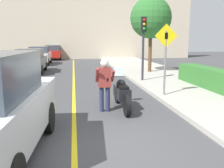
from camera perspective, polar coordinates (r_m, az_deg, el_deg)
ground_plane at (r=5.54m, az=-2.17°, el=-14.51°), size 80.00×80.00×0.00m
sidewalk_curb at (r=10.71m, az=21.58°, el=-2.64°), size 4.40×44.00×0.15m
road_center_line at (r=11.24m, az=-8.72°, el=-1.83°), size 0.12×36.00×0.01m
building_backdrop at (r=31.05m, az=-7.86°, el=12.92°), size 28.00×1.20×7.76m
motorcycle at (r=8.37m, az=2.26°, el=-2.23°), size 0.62×2.37×1.32m
person_biker at (r=7.95m, az=-1.71°, el=0.99°), size 0.59×0.47×1.71m
crossing_sign at (r=9.92m, az=12.13°, el=7.00°), size 0.91×0.08×2.76m
traffic_light at (r=13.41m, az=7.19°, el=10.74°), size 0.26×0.30×3.32m
hedge_row at (r=11.86m, az=22.71°, el=0.95°), size 0.90×5.97×0.87m
street_tree at (r=17.29m, az=8.88°, el=14.69°), size 2.74×2.74×4.96m
parked_car_grey at (r=18.53m, az=-18.07°, el=5.12°), size 1.88×4.20×1.68m
parked_car_white at (r=24.55m, az=-16.17°, el=6.32°), size 1.88×4.20×1.68m
parked_car_red at (r=30.17m, az=-13.29°, el=7.08°), size 1.88×4.20×1.68m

